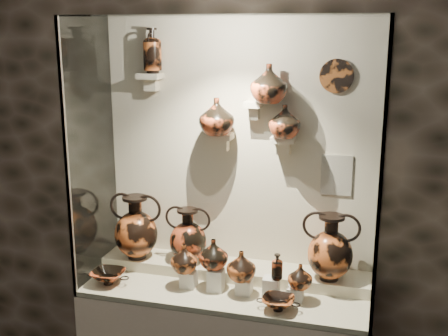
# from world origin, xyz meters

# --- Properties ---
(wall_back) EXTENTS (5.00, 0.02, 3.20)m
(wall_back) POSITION_xyz_m (0.00, 2.50, 1.60)
(wall_back) COLOR black
(wall_back) RESTS_ON ground
(front_tier) EXTENTS (1.68, 0.58, 0.03)m
(front_tier) POSITION_xyz_m (0.00, 2.18, 0.82)
(front_tier) COLOR #C2B696
(front_tier) RESTS_ON plinth
(rear_tier) EXTENTS (1.70, 0.25, 0.10)m
(rear_tier) POSITION_xyz_m (0.00, 2.35, 0.85)
(rear_tier) COLOR #C2B696
(rear_tier) RESTS_ON plinth
(back_panel) EXTENTS (1.70, 0.03, 1.60)m
(back_panel) POSITION_xyz_m (0.00, 2.50, 1.60)
(back_panel) COLOR beige
(back_panel) RESTS_ON plinth
(glass_front) EXTENTS (1.70, 0.01, 1.60)m
(glass_front) POSITION_xyz_m (0.00, 1.88, 1.60)
(glass_front) COLOR white
(glass_front) RESTS_ON plinth
(glass_left) EXTENTS (0.01, 0.60, 1.60)m
(glass_left) POSITION_xyz_m (-0.85, 2.18, 1.60)
(glass_left) COLOR white
(glass_left) RESTS_ON plinth
(glass_right) EXTENTS (0.01, 0.60, 1.60)m
(glass_right) POSITION_xyz_m (0.85, 2.18, 1.60)
(glass_right) COLOR white
(glass_right) RESTS_ON plinth
(glass_top) EXTENTS (1.70, 0.60, 0.01)m
(glass_top) POSITION_xyz_m (0.00, 2.18, 2.40)
(glass_top) COLOR white
(glass_top) RESTS_ON back_panel
(frame_post_left) EXTENTS (0.02, 0.02, 1.60)m
(frame_post_left) POSITION_xyz_m (-0.84, 1.89, 1.60)
(frame_post_left) COLOR gray
(frame_post_left) RESTS_ON plinth
(frame_post_right) EXTENTS (0.02, 0.02, 1.60)m
(frame_post_right) POSITION_xyz_m (0.84, 1.89, 1.60)
(frame_post_right) COLOR gray
(frame_post_right) RESTS_ON plinth
(pedestal_a) EXTENTS (0.09, 0.09, 0.10)m
(pedestal_a) POSITION_xyz_m (-0.22, 2.13, 0.88)
(pedestal_a) COLOR silver
(pedestal_a) RESTS_ON front_tier
(pedestal_b) EXTENTS (0.09, 0.09, 0.13)m
(pedestal_b) POSITION_xyz_m (-0.05, 2.13, 0.90)
(pedestal_b) COLOR silver
(pedestal_b) RESTS_ON front_tier
(pedestal_c) EXTENTS (0.09, 0.09, 0.09)m
(pedestal_c) POSITION_xyz_m (0.12, 2.13, 0.88)
(pedestal_c) COLOR silver
(pedestal_c) RESTS_ON front_tier
(pedestal_d) EXTENTS (0.09, 0.09, 0.12)m
(pedestal_d) POSITION_xyz_m (0.28, 2.13, 0.89)
(pedestal_d) COLOR silver
(pedestal_d) RESTS_ON front_tier
(pedestal_e) EXTENTS (0.09, 0.09, 0.08)m
(pedestal_e) POSITION_xyz_m (0.42, 2.13, 0.87)
(pedestal_e) COLOR silver
(pedestal_e) RESTS_ON front_tier
(bracket_ul) EXTENTS (0.14, 0.12, 0.04)m
(bracket_ul) POSITION_xyz_m (-0.55, 2.42, 2.05)
(bracket_ul) COLOR beige
(bracket_ul) RESTS_ON back_panel
(bracket_ca) EXTENTS (0.14, 0.12, 0.04)m
(bracket_ca) POSITION_xyz_m (-0.10, 2.42, 1.70)
(bracket_ca) COLOR beige
(bracket_ca) RESTS_ON back_panel
(bracket_cb) EXTENTS (0.10, 0.12, 0.04)m
(bracket_cb) POSITION_xyz_m (0.10, 2.42, 1.90)
(bracket_cb) COLOR beige
(bracket_cb) RESTS_ON back_panel
(bracket_cc) EXTENTS (0.14, 0.12, 0.04)m
(bracket_cc) POSITION_xyz_m (0.28, 2.42, 1.70)
(bracket_cc) COLOR beige
(bracket_cc) RESTS_ON back_panel
(amphora_left) EXTENTS (0.43, 0.43, 0.41)m
(amphora_left) POSITION_xyz_m (-0.63, 2.30, 1.11)
(amphora_left) COLOR #B95423
(amphora_left) RESTS_ON rear_tier
(amphora_mid) EXTENTS (0.34, 0.34, 0.35)m
(amphora_mid) POSITION_xyz_m (-0.29, 2.33, 1.08)
(amphora_mid) COLOR #B54320
(amphora_mid) RESTS_ON rear_tier
(amphora_right) EXTENTS (0.39, 0.39, 0.40)m
(amphora_right) POSITION_xyz_m (0.59, 2.31, 1.10)
(amphora_right) COLOR #B95423
(amphora_right) RESTS_ON rear_tier
(jug_a) EXTENTS (0.20, 0.20, 0.17)m
(jug_a) POSITION_xyz_m (-0.24, 2.11, 1.01)
(jug_a) COLOR #B95423
(jug_a) RESTS_ON pedestal_a
(jug_b) EXTENTS (0.21, 0.21, 0.18)m
(jug_b) POSITION_xyz_m (-0.07, 2.15, 1.05)
(jug_b) COLOR #B54320
(jug_b) RESTS_ON pedestal_b
(jug_c) EXTENTS (0.21, 0.21, 0.18)m
(jug_c) POSITION_xyz_m (0.11, 2.11, 1.01)
(jug_c) COLOR #B95423
(jug_c) RESTS_ON pedestal_c
(jug_e) EXTENTS (0.17, 0.17, 0.14)m
(jug_e) POSITION_xyz_m (0.44, 2.12, 0.98)
(jug_e) COLOR #B95423
(jug_e) RESTS_ON pedestal_e
(lekythos_small) EXTENTS (0.09, 0.09, 0.17)m
(lekythos_small) POSITION_xyz_m (0.31, 2.11, 1.04)
(lekythos_small) COLOR #B54320
(lekythos_small) RESTS_ON pedestal_d
(kylix_left) EXTENTS (0.32, 0.30, 0.10)m
(kylix_left) POSITION_xyz_m (-0.70, 2.04, 0.88)
(kylix_left) COLOR #B54320
(kylix_left) RESTS_ON front_tier
(kylix_right) EXTENTS (0.29, 0.27, 0.09)m
(kylix_right) POSITION_xyz_m (0.35, 1.99, 0.88)
(kylix_right) COLOR #B95423
(kylix_right) RESTS_ON front_tier
(lekythos_tall) EXTENTS (0.16, 0.16, 0.30)m
(lekythos_tall) POSITION_xyz_m (-0.52, 2.41, 2.22)
(lekythos_tall) COLOR #B95423
(lekythos_tall) RESTS_ON bracket_ul
(ovoid_vase_a) EXTENTS (0.28, 0.28, 0.22)m
(ovoid_vase_a) POSITION_xyz_m (-0.11, 2.36, 1.83)
(ovoid_vase_a) COLOR #B54320
(ovoid_vase_a) RESTS_ON bracket_ca
(ovoid_vase_b) EXTENTS (0.23, 0.23, 0.22)m
(ovoid_vase_b) POSITION_xyz_m (0.20, 2.36, 2.03)
(ovoid_vase_b) COLOR #B54320
(ovoid_vase_b) RESTS_ON bracket_cb
(ovoid_vase_c) EXTENTS (0.19, 0.19, 0.19)m
(ovoid_vase_c) POSITION_xyz_m (0.29, 2.38, 1.81)
(ovoid_vase_c) COLOR #B54320
(ovoid_vase_c) RESTS_ON bracket_cc
(wall_plate) EXTENTS (0.19, 0.02, 0.19)m
(wall_plate) POSITION_xyz_m (0.57, 2.47, 2.07)
(wall_plate) COLOR brown
(wall_plate) RESTS_ON back_panel
(info_placard) EXTENTS (0.18, 0.01, 0.24)m
(info_placard) POSITION_xyz_m (0.59, 2.47, 1.49)
(info_placard) COLOR beige
(info_placard) RESTS_ON back_panel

